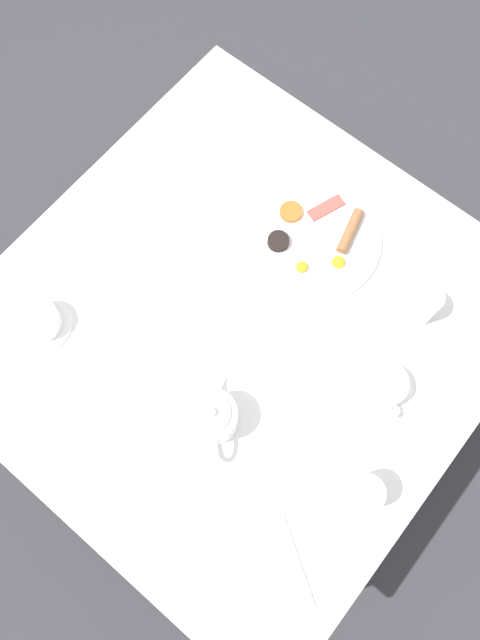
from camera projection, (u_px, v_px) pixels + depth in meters
name	position (u px, v px, depth m)	size (l,w,h in m)	color
ground_plane	(240.00, 393.00, 2.10)	(8.00, 8.00, 0.00)	#333338
table	(240.00, 332.00, 1.44)	(1.09, 1.05, 0.77)	white
breakfast_plate	(315.00, 240.00, 1.43)	(0.32, 0.32, 0.04)	white
teapot_near	(213.00, 418.00, 1.26)	(0.14, 0.14, 0.12)	white
teacup_with_saucer_left	(384.00, 387.00, 1.30)	(0.13, 0.13, 0.06)	white
teacup_with_saucer_right	(39.00, 321.00, 1.34)	(0.13, 0.13, 0.06)	white
water_glass_tall	(361.00, 494.00, 1.20)	(0.07, 0.07, 0.11)	white
water_glass_short	(421.00, 304.00, 1.33)	(0.07, 0.07, 0.10)	white
napkin_folded	(274.00, 570.00, 1.21)	(0.18, 0.21, 0.01)	white
fork_by_plate	(138.00, 221.00, 1.45)	(0.02, 0.18, 0.00)	silver
knife_by_plate	(128.00, 317.00, 1.37)	(0.13, 0.16, 0.00)	silver
spoon_for_tea	(261.00, 129.00, 1.53)	(0.03, 0.15, 0.00)	silver
fork_spare	(187.00, 144.00, 1.51)	(0.07, 0.18, 0.00)	silver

